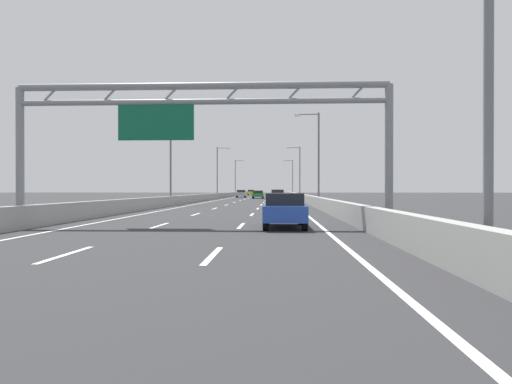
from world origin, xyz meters
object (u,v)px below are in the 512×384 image
streetlamp_left_mid (173,153)px  black_car (277,192)px  silver_car (241,194)px  white_car (278,195)px  yellow_car (251,192)px  orange_car (279,194)px  blue_car (284,210)px  streetlamp_right_far (299,169)px  green_car (258,194)px  streetlamp_right_mid (316,153)px  streetlamp_left_far (218,169)px  streetlamp_left_distant (236,175)px  streetlamp_right_near (477,5)px  sign_gantry (195,116)px  streetlamp_right_distant (292,175)px

streetlamp_left_mid → black_car: (10.91, 75.89, -4.60)m
silver_car → white_car: white_car is taller
yellow_car → orange_car: yellow_car is taller
blue_car → silver_car: bearing=95.8°
streetlamp_right_far → green_car: (-7.32, -5.21, -4.66)m
yellow_car → white_car: (7.14, -63.41, 0.04)m
streetlamp_right_mid → green_car: 33.73m
streetlamp_left_far → streetlamp_left_distant: same height
streetlamp_left_mid → streetlamp_right_far: (14.93, 37.80, 0.00)m
green_car → streetlamp_left_distant: bearing=100.0°
streetlamp_left_far → black_car: bearing=74.0°
streetlamp_left_mid → streetlamp_left_distant: bearing=90.0°
streetlamp_right_near → streetlamp_right_mid: 37.80m
streetlamp_left_distant → white_car: (10.97, -60.51, -4.59)m
streetlamp_right_near → silver_car: (-11.11, 81.36, -4.63)m
streetlamp_right_near → streetlamp_left_distant: 114.37m
streetlamp_right_near → blue_car: bearing=111.5°
black_car → silver_car: bearing=-102.4°
silver_car → orange_car: bearing=-38.7°
streetlamp_left_far → green_car: size_ratio=2.09×
streetlamp_left_far → streetlamp_right_far: size_ratio=1.00×
sign_gantry → orange_car: sign_gantry is taller
black_car → blue_car: bearing=-89.9°
streetlamp_left_mid → green_car: size_ratio=2.09×
green_car → white_car: size_ratio=1.02×
streetlamp_left_mid → white_car: bearing=54.0°
black_car → white_car: size_ratio=0.96×
streetlamp_right_near → orange_car: size_ratio=2.15×
streetlamp_right_mid → streetlamp_left_distant: same height
streetlamp_left_mid → white_car: streetlamp_left_mid is taller
streetlamp_left_far → yellow_car: streetlamp_left_far is taller
streetlamp_left_mid → white_car: size_ratio=2.13×
sign_gantry → streetlamp_right_mid: 28.27m
streetlamp_right_distant → silver_car: size_ratio=2.22×
streetlamp_right_near → streetlamp_left_far: 77.06m
sign_gantry → green_car: (0.41, 59.77, -4.13)m
streetlamp_left_far → silver_car: (3.82, 5.76, -4.63)m
streetlamp_left_mid → orange_car: (11.24, 37.62, -4.69)m
streetlamp_right_mid → streetlamp_right_far: 37.80m
silver_car → streetlamp_left_mid: bearing=-95.0°
streetlamp_left_mid → blue_car: size_ratio=2.27×
streetlamp_right_near → green_car: (-7.32, 70.39, -4.66)m
streetlamp_right_near → streetlamp_left_far: (-14.93, 75.60, 0.00)m
green_car → sign_gantry: bearing=-90.4°
streetlamp_right_mid → streetlamp_left_distant: bearing=101.2°
yellow_car → black_car: bearing=-20.2°
streetlamp_right_distant → white_car: bearing=-93.7°
streetlamp_right_far → black_car: streetlamp_right_far is taller
streetlamp_right_mid → streetlamp_left_far: (-14.93, 37.80, 0.00)m
streetlamp_right_near → black_car: size_ratio=2.23×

